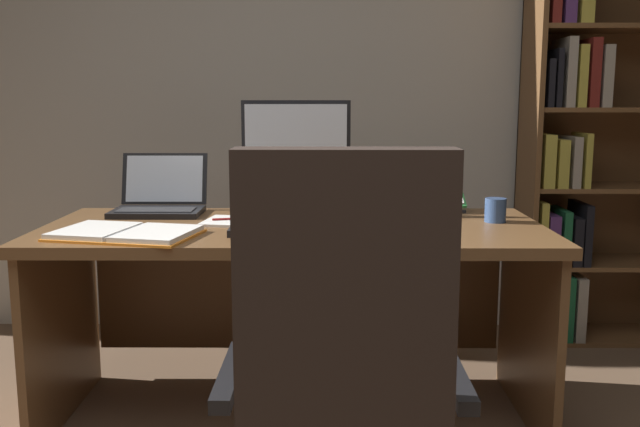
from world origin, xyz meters
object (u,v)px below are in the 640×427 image
Objects in this scene: computer_mouse at (380,228)px; notepad at (226,221)px; reading_stand_with_book at (431,194)px; desk at (295,272)px; bookshelf at (592,115)px; open_binder at (126,233)px; monitor at (296,158)px; pen at (231,219)px; office_chair at (343,409)px; coffee_mug at (495,210)px; laptop at (160,200)px; keyboard at (291,230)px.

notepad is at bearing 158.52° from computer_mouse.
reading_stand_with_book is 1.32× the size of notepad.
bookshelf is (1.40, 0.82, 0.57)m from desk.
open_binder is at bearing -137.92° from notepad.
bookshelf is 5.10× the size of monitor.
desk is 0.79× the size of bookshelf.
bookshelf is 1.90m from notepad.
bookshelf is 16.33× the size of pen.
reading_stand_with_book is (0.55, 0.06, -0.15)m from monitor.
pen is (-0.24, -0.03, 0.21)m from desk.
office_chair is at bearing -81.30° from desk.
coffee_mug is (0.45, 0.24, 0.02)m from computer_mouse.
reading_stand_with_book is at bearing 19.57° from pen.
bookshelf reaches higher than reading_stand_with_book.
desk is 0.44m from computer_mouse.
notepad is at bearing -173.69° from desk.
laptop is 0.37m from notepad.
bookshelf reaches higher than computer_mouse.
office_chair reaches higher than pen.
keyboard is at bearing 180.00° from computer_mouse.
office_chair is at bearing -59.60° from laptop.
desk is at bearing 89.66° from keyboard.
coffee_mug is at bearing -0.85° from desk.
coffee_mug is (0.75, -0.20, -0.18)m from monitor.
pen is (-0.23, 0.22, 0.00)m from keyboard.
bookshelf is at bearing 51.96° from coffee_mug.
desk is 1.03m from office_chair.
monitor is at bearing -0.45° from laptop.
notepad is at bearing 139.36° from keyboard.
reading_stand_with_book is at bearing 24.56° from desk.
keyboard is 1.52× the size of reading_stand_with_book.
office_chair reaches higher than coffee_mug.
open_binder reaches higher than desk.
office_chair is at bearing -32.86° from open_binder.
coffee_mug is (0.98, 0.02, 0.03)m from pen.
monitor is at bearing -155.63° from bookshelf.
office_chair is at bearing -78.46° from keyboard.
monitor is at bearing 97.83° from office_chair.
office_chair is (0.15, -1.01, -0.08)m from desk.
monitor is at bearing 53.77° from open_binder.
coffee_mug is (0.75, -0.01, 0.24)m from desk.
office_chair is 2.13× the size of open_binder.
desk is 0.46m from monitor.
laptop is at bearing -177.00° from reading_stand_with_book.
bookshelf is 5.44× the size of keyboard.
open_binder is at bearing -90.13° from laptop.
reading_stand_with_book is (-0.85, -0.57, -0.31)m from bookshelf.
desk is 0.33m from notepad.
laptop is at bearing 171.11° from coffee_mug.
coffee_mug is (0.59, 1.00, 0.32)m from office_chair.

